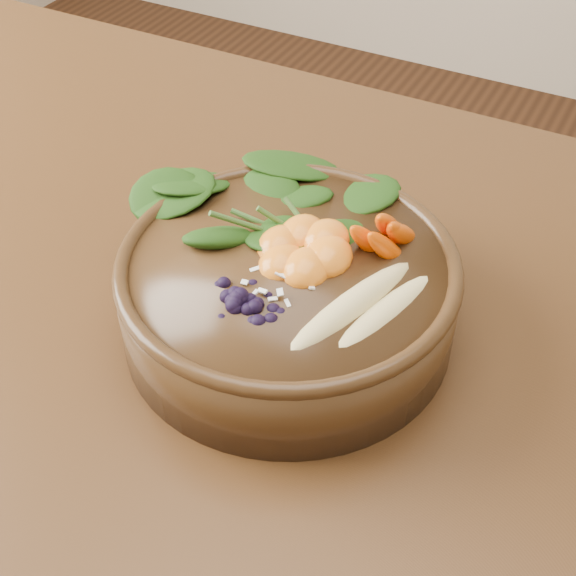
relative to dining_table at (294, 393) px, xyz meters
The scene contains 8 objects.
dining_table is the anchor object (origin of this frame).
stoneware_bowl 0.13m from the dining_table, 137.44° to the right, with size 0.30×0.30×0.08m, color #472F18.
kale_heap 0.21m from the dining_table, 115.53° to the left, with size 0.19×0.17×0.04m, color #1F4111, non-canonical shape.
carrot_cluster 0.23m from the dining_table, 40.48° to the left, with size 0.06×0.06×0.08m, color #F75400, non-canonical shape.
banana_halves 0.20m from the dining_table, 16.45° to the right, with size 0.10×0.16×0.03m.
mandarin_cluster 0.19m from the dining_table, 79.30° to the left, with size 0.09×0.09×0.03m, color orange, non-canonical shape.
blueberry_pile 0.20m from the dining_table, 105.81° to the right, with size 0.14×0.10×0.04m, color black, non-canonical shape.
coconut_flakes 0.18m from the dining_table, 108.28° to the right, with size 0.09×0.07×0.01m, color white, non-canonical shape.
Camera 1 is at (0.24, -0.46, 1.27)m, focal length 50.00 mm.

